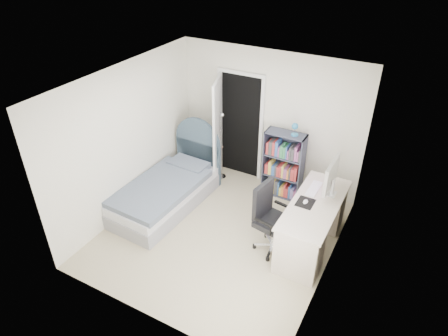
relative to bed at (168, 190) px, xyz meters
The scene contains 8 objects.
room_shell 1.54m from the bed, 12.67° to the right, with size 3.50×3.70×2.60m.
door 1.53m from the bed, 70.47° to the left, with size 0.92×0.79×2.06m.
bed is the anchor object (origin of this frame).
nightstand 1.28m from the bed, 87.25° to the left, with size 0.41×0.41×0.60m.
floor_lamp 1.27m from the bed, 70.81° to the left, with size 0.20×0.20×1.39m.
bookcase 2.05m from the bed, 36.82° to the left, with size 0.69×0.30×1.47m.
desk 2.53m from the bed, ahead, with size 0.66×1.66×1.36m.
office_chair 1.99m from the bed, ahead, with size 0.59×0.61×1.10m.
Camera 1 is at (2.39, -4.25, 4.28)m, focal length 32.00 mm.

